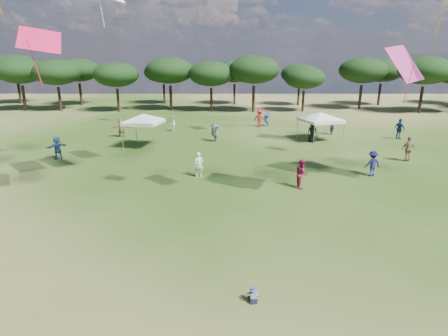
# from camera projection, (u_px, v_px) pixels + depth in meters

# --- Properties ---
(tree_line) EXTENTS (108.78, 17.63, 7.77)m
(tree_line) POSITION_uv_depth(u_px,v_px,m) (246.00, 71.00, 53.64)
(tree_line) COLOR black
(tree_line) RESTS_ON ground
(tent_left) EXTENTS (5.70, 5.70, 3.15)m
(tent_left) POSITION_uv_depth(u_px,v_px,m) (143.00, 115.00, 31.10)
(tent_left) COLOR gray
(tent_left) RESTS_ON ground
(tent_right) EXTENTS (6.11, 6.11, 2.89)m
(tent_right) POSITION_uv_depth(u_px,v_px,m) (321.00, 114.00, 33.71)
(tent_right) COLOR gray
(tent_right) RESTS_ON ground
(toddler) EXTENTS (0.37, 0.40, 0.53)m
(toddler) POSITION_uv_depth(u_px,v_px,m) (253.00, 295.00, 11.74)
(toddler) COLOR black
(toddler) RESTS_ON ground
(festival_crowd) EXTENTS (29.95, 21.68, 1.93)m
(festival_crowd) POSITION_uv_depth(u_px,v_px,m) (247.00, 133.00, 33.31)
(festival_crowd) COLOR maroon
(festival_crowd) RESTS_ON ground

